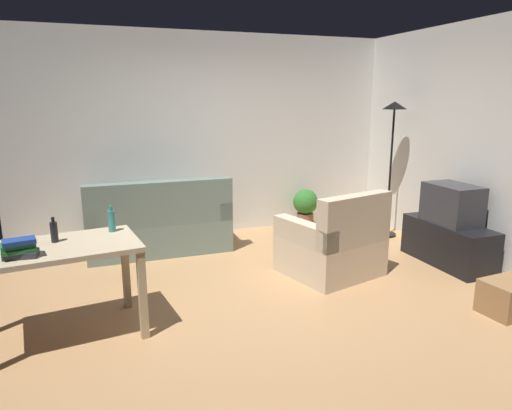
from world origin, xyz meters
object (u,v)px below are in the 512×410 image
desk (58,259)px  couch (159,226)px  tv_stand (448,243)px  potted_plant (305,206)px  bottle_dark (54,232)px  torchiere_lamp (393,132)px  book_stack (19,248)px  storage_box (510,297)px  armchair (334,246)px  tv (452,204)px  bottle_tall (112,221)px

desk → couch: bearing=54.2°
tv_stand → potted_plant: (-0.89, 1.89, 0.09)m
couch → bottle_dark: bottle_dark is taller
torchiere_lamp → desk: (-4.06, -1.47, -0.76)m
torchiere_lamp → book_stack: size_ratio=7.28×
desk → storage_box: desk is taller
potted_plant → armchair: 1.81m
desk → potted_plant: desk is taller
torchiere_lamp → armchair: size_ratio=1.66×
tv → storage_box: size_ratio=1.25×
tv → bottle_tall: bearing=90.9°
armchair → book_stack: bearing=-2.1°
desk → storage_box: bearing=-21.1°
potted_plant → book_stack: 4.19m
torchiere_lamp → bottle_dark: (-4.07, -1.37, -0.57)m
potted_plant → bottle_tall: 3.41m
bottle_tall → book_stack: (-0.64, -0.46, -0.03)m
bottle_tall → couch: bearing=70.0°
potted_plant → storage_box: 3.13m
tv_stand → torchiere_lamp: bearing=0.0°
bottle_tall → bottle_dark: bearing=-160.8°
bottle_tall → book_stack: bearing=-144.5°
couch → book_stack: size_ratio=6.85×
torchiere_lamp → book_stack: (-4.28, -1.68, -0.59)m
tv_stand → desk: size_ratio=0.86×
potted_plant → bottle_tall: (-2.75, -1.95, 0.52)m
tv_stand → bottle_tall: (-3.63, -0.06, 0.61)m
potted_plant → couch: bearing=-171.7°
bottle_dark → book_stack: size_ratio=0.81×
tv_stand → bottle_dark: size_ratio=5.49×
bottle_dark → armchair: bearing=7.7°
tv → desk: tv is taller
book_stack → desk: bearing=42.9°
desk → armchair: size_ratio=1.18×
torchiere_lamp → armchair: bearing=-144.0°
bottle_tall → tv: bearing=0.9°
desk → bottle_dark: bottle_dark is taller
couch → tv_stand: 3.43m
armchair → bottle_dark: size_ratio=5.43×
torchiere_lamp → book_stack: 4.63m
torchiere_lamp → tv: bearing=-89.8°
tv_stand → torchiere_lamp: 1.65m
desk → bottle_tall: 0.53m
tv_stand → bottle_tall: bottle_tall is taller
tv → bottle_tall: (-3.64, -0.06, 0.15)m
potted_plant → storage_box: potted_plant is taller
tv_stand → torchiere_lamp: size_ratio=0.61×
torchiere_lamp → desk: bearing=-160.0°
tv_stand → storage_box: (-0.38, -1.19, -0.09)m
storage_box → potted_plant: bearing=99.4°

